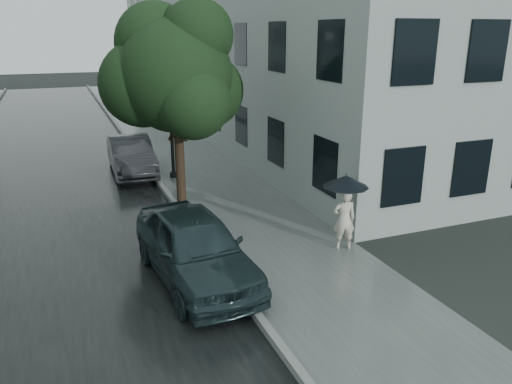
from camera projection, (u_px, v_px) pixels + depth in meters
name	position (u px, v px, depth m)	size (l,w,h in m)	color
ground	(312.00, 284.00, 10.51)	(120.00, 120.00, 0.00)	black
sidewalk	(184.00, 156.00, 21.19)	(3.50, 60.00, 0.01)	slate
kerb_near	(141.00, 158.00, 20.52)	(0.15, 60.00, 0.15)	slate
asphalt_road	(50.00, 168.00, 19.31)	(6.85, 60.00, 0.00)	black
building_near	(239.00, 41.00, 28.26)	(7.02, 36.00, 9.00)	gray
pedestrian	(344.00, 219.00, 11.98)	(0.55, 0.36, 1.50)	beige
umbrella	(346.00, 181.00, 11.63)	(1.43, 1.43, 0.99)	black
street_tree	(175.00, 74.00, 13.67)	(4.07, 3.70, 5.94)	#332619
lamp_post	(165.00, 98.00, 17.25)	(0.81, 0.49, 5.00)	black
car_near	(195.00, 247.00, 10.51)	(1.75, 4.35, 1.48)	#1B2B2E
car_far	(131.00, 155.00, 18.45)	(1.43, 4.09, 1.35)	#24262A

